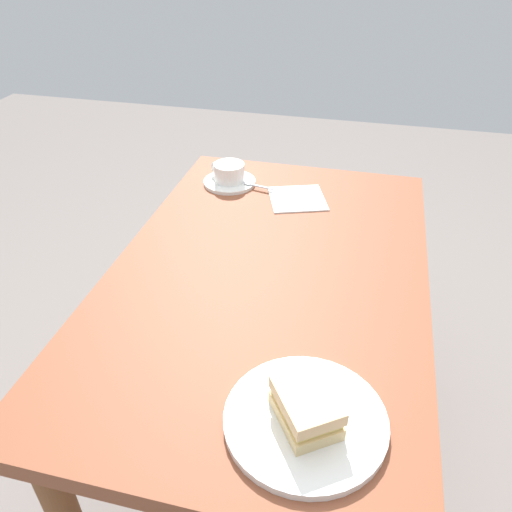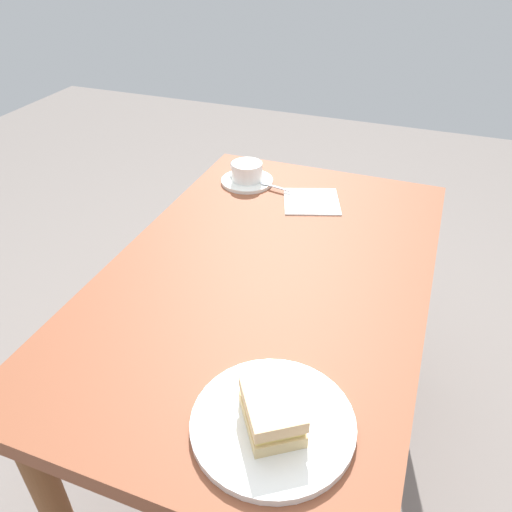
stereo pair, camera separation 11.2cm
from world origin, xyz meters
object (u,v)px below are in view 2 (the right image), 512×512
(spoon, at_px, (270,185))
(napkin, at_px, (311,201))
(sandwich_front, at_px, (272,411))
(coffee_cup, at_px, (247,171))
(sandwich_plate, at_px, (273,423))
(dining_table, at_px, (267,304))
(coffee_saucer, at_px, (247,181))

(spoon, xyz_separation_m, napkin, (-0.03, -0.13, -0.01))
(sandwich_front, height_order, coffee_cup, sandwich_front)
(sandwich_plate, relative_size, coffee_cup, 2.36)
(sandwich_plate, xyz_separation_m, sandwich_front, (-0.00, 0.00, 0.04))
(dining_table, distance_m, napkin, 0.36)
(dining_table, relative_size, spoon, 11.42)
(sandwich_front, bearing_deg, coffee_saucer, 23.97)
(sandwich_front, height_order, spoon, sandwich_front)
(sandwich_front, relative_size, spoon, 1.39)
(dining_table, bearing_deg, spoon, 18.52)
(dining_table, bearing_deg, coffee_cup, 27.62)
(coffee_cup, bearing_deg, spoon, -102.04)
(dining_table, xyz_separation_m, sandwich_plate, (-0.39, -0.15, 0.11))
(sandwich_front, xyz_separation_m, coffee_cup, (0.78, 0.35, -0.01))
(dining_table, bearing_deg, sandwich_plate, -159.49)
(dining_table, bearing_deg, sandwich_front, -159.75)
(napkin, bearing_deg, sandwich_front, -169.39)
(sandwich_front, bearing_deg, spoon, 19.41)
(sandwich_front, relative_size, coffee_saucer, 0.89)
(coffee_saucer, relative_size, coffee_cup, 1.40)
(coffee_saucer, bearing_deg, dining_table, -152.50)
(sandwich_plate, xyz_separation_m, coffee_cup, (0.78, 0.35, 0.03))
(dining_table, xyz_separation_m, sandwich_front, (-0.39, -0.14, 0.14))
(dining_table, height_order, coffee_saucer, coffee_saucer)
(coffee_saucer, relative_size, spoon, 1.56)
(sandwich_plate, xyz_separation_m, spoon, (0.76, 0.27, 0.01))
(coffee_saucer, xyz_separation_m, napkin, (-0.05, -0.21, -0.00))
(dining_table, xyz_separation_m, coffee_saucer, (0.39, 0.20, 0.10))
(sandwich_plate, bearing_deg, coffee_saucer, 24.12)
(dining_table, height_order, spoon, spoon)
(coffee_saucer, bearing_deg, coffee_cup, 66.87)
(sandwich_plate, height_order, napkin, sandwich_plate)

